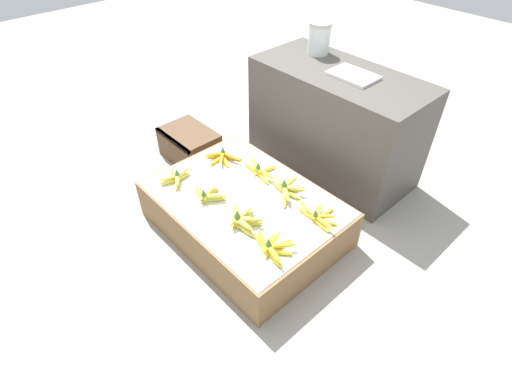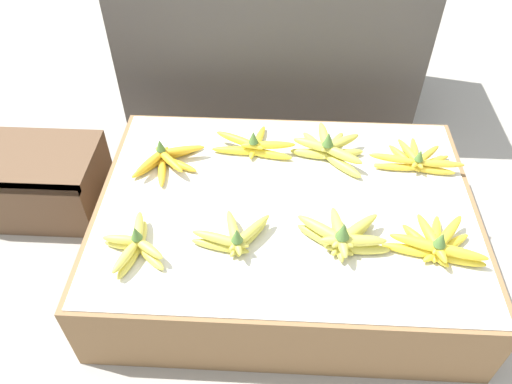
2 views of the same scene
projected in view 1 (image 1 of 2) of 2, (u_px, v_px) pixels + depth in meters
The scene contains 14 objects.
ground_plane at pixel (245, 229), 2.38m from camera, with size 10.00×10.00×0.00m, color gray.
display_platform at pixel (245, 214), 2.30m from camera, with size 1.07×0.77×0.25m.
back_vendor_table at pixel (334, 123), 2.63m from camera, with size 1.11×0.52×0.70m.
wooden_crate at pixel (190, 145), 2.86m from camera, with size 0.40×0.29×0.22m.
banana_bunch_front_left at pixel (176, 177), 2.31m from camera, with size 0.18×0.21×0.09m.
banana_bunch_front_midleft at pixel (207, 195), 2.19m from camera, with size 0.21×0.17×0.09m.
banana_bunch_front_midright at pixel (242, 219), 2.04m from camera, with size 0.24×0.18×0.11m.
banana_bunch_front_right at pixel (272, 247), 1.91m from camera, with size 0.26×0.18×0.10m.
banana_bunch_middle_left at pixel (223, 157), 2.47m from camera, with size 0.21×0.20×0.08m.
banana_bunch_middle_midleft at pixel (260, 170), 2.37m from camera, with size 0.26×0.17×0.09m.
banana_bunch_middle_midright at pixel (287, 189), 2.23m from camera, with size 0.23×0.23×0.10m.
banana_bunch_middle_right at pixel (318, 216), 2.08m from camera, with size 0.28×0.17×0.08m.
glass_jar at pixel (319, 38), 2.56m from camera, with size 0.15×0.15×0.20m.
foam_tray_white at pixel (353, 75), 2.34m from camera, with size 0.28×0.19×0.02m.
Camera 1 is at (1.27, -1.07, 1.72)m, focal length 28.00 mm.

